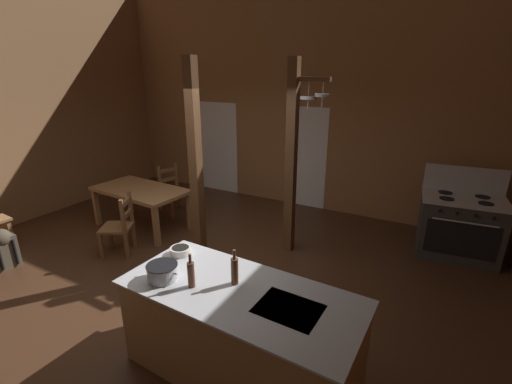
% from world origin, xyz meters
% --- Properties ---
extents(ground_plane, '(8.69, 7.61, 0.10)m').
position_xyz_m(ground_plane, '(0.00, 0.00, -0.05)').
color(ground_plane, '#422819').
extents(wall_back, '(8.69, 0.14, 4.55)m').
position_xyz_m(wall_back, '(0.00, 3.48, 2.27)').
color(wall_back, '#93663F').
rests_on(wall_back, ground_plane).
extents(glazed_door_back_left, '(1.00, 0.01, 2.05)m').
position_xyz_m(glazed_door_back_left, '(-1.78, 3.40, 1.02)').
color(glazed_door_back_left, white).
rests_on(glazed_door_back_left, ground_plane).
extents(glazed_panel_back_right, '(0.84, 0.01, 2.05)m').
position_xyz_m(glazed_panel_back_right, '(0.39, 3.40, 1.02)').
color(glazed_panel_back_right, white).
rests_on(glazed_panel_back_right, ground_plane).
extents(kitchen_island, '(2.19, 1.04, 0.90)m').
position_xyz_m(kitchen_island, '(1.47, -0.99, 0.45)').
color(kitchen_island, '#9E7044').
rests_on(kitchen_island, ground_plane).
extents(stove_range, '(1.21, 0.91, 1.32)m').
position_xyz_m(stove_range, '(3.21, 2.56, 0.48)').
color(stove_range, '#323232').
rests_on(stove_range, ground_plane).
extents(support_post_with_pot_rack, '(0.60, 0.23, 2.90)m').
position_xyz_m(support_post_with_pot_rack, '(0.91, 1.46, 1.56)').
color(support_post_with_pot_rack, brown).
rests_on(support_post_with_pot_rack, ground_plane).
extents(support_post_center, '(0.14, 0.14, 2.90)m').
position_xyz_m(support_post_center, '(-0.11, 0.46, 1.45)').
color(support_post_center, brown).
rests_on(support_post_center, ground_plane).
extents(dining_table, '(1.76, 1.01, 0.74)m').
position_xyz_m(dining_table, '(-1.78, 0.96, 0.65)').
color(dining_table, '#9E7044').
rests_on(dining_table, ground_plane).
extents(ladderback_chair_near_window, '(0.55, 0.55, 0.95)m').
position_xyz_m(ladderback_chair_near_window, '(-1.81, 1.80, 0.45)').
color(ladderback_chair_near_window, brown).
rests_on(ladderback_chair_near_window, ground_plane).
extents(ladderback_chair_by_post, '(0.60, 0.60, 0.95)m').
position_xyz_m(ladderback_chair_by_post, '(-1.35, 0.09, 0.45)').
color(ladderback_chair_by_post, brown).
rests_on(ladderback_chair_by_post, ground_plane).
extents(backpack, '(0.32, 0.34, 0.60)m').
position_xyz_m(backpack, '(-2.49, -1.02, 0.31)').
color(backpack, '#4C4233').
rests_on(backpack, ground_plane).
extents(stockpot_on_counter, '(0.35, 0.29, 0.15)m').
position_xyz_m(stockpot_on_counter, '(0.76, -1.17, 0.97)').
color(stockpot_on_counter, '#B7BABF').
rests_on(stockpot_on_counter, kitchen_island).
extents(mixing_bowl_on_counter, '(0.22, 0.22, 0.08)m').
position_xyz_m(mixing_bowl_on_counter, '(0.59, -0.73, 0.93)').
color(mixing_bowl_on_counter, silver).
rests_on(mixing_bowl_on_counter, kitchen_island).
extents(bottle_tall_on_counter, '(0.06, 0.06, 0.32)m').
position_xyz_m(bottle_tall_on_counter, '(1.07, -1.14, 1.02)').
color(bottle_tall_on_counter, '#56331E').
rests_on(bottle_tall_on_counter, kitchen_island).
extents(bottle_short_on_counter, '(0.07, 0.07, 0.34)m').
position_xyz_m(bottle_short_on_counter, '(1.38, -0.91, 1.03)').
color(bottle_short_on_counter, '#56331E').
rests_on(bottle_short_on_counter, kitchen_island).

